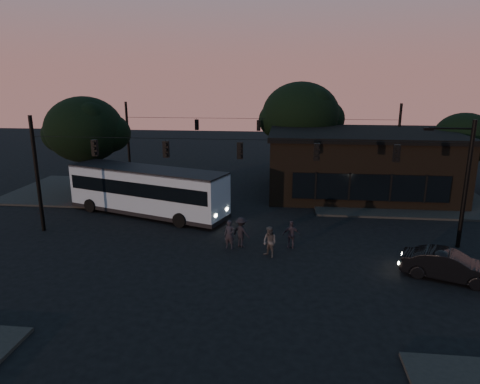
# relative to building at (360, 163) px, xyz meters

# --- Properties ---
(ground) EXTENTS (120.00, 120.00, 0.00)m
(ground) POSITION_rel_building_xyz_m (-9.00, -15.97, -2.71)
(ground) COLOR black
(ground) RESTS_ON ground
(sidewalk_far_right) EXTENTS (14.00, 10.00, 0.15)m
(sidewalk_far_right) POSITION_rel_building_xyz_m (3.00, -1.97, -2.63)
(sidewalk_far_right) COLOR black
(sidewalk_far_right) RESTS_ON ground
(sidewalk_far_left) EXTENTS (14.00, 10.00, 0.15)m
(sidewalk_far_left) POSITION_rel_building_xyz_m (-23.00, -1.97, -2.63)
(sidewalk_far_left) COLOR black
(sidewalk_far_left) RESTS_ON ground
(building) EXTENTS (15.40, 10.41, 5.40)m
(building) POSITION_rel_building_xyz_m (0.00, 0.00, 0.00)
(building) COLOR black
(building) RESTS_ON ground
(tree_behind) EXTENTS (7.60, 7.60, 9.43)m
(tree_behind) POSITION_rel_building_xyz_m (-5.00, 6.03, 3.48)
(tree_behind) COLOR black
(tree_behind) RESTS_ON ground
(tree_right) EXTENTS (5.20, 5.20, 6.86)m
(tree_right) POSITION_rel_building_xyz_m (9.00, 2.03, 1.93)
(tree_right) COLOR black
(tree_right) RESTS_ON ground
(tree_left) EXTENTS (6.40, 6.40, 8.30)m
(tree_left) POSITION_rel_building_xyz_m (-23.00, -2.97, 2.86)
(tree_left) COLOR black
(tree_left) RESTS_ON ground
(signal_rig_near) EXTENTS (26.24, 0.30, 7.50)m
(signal_rig_near) POSITION_rel_building_xyz_m (-9.00, -11.97, 1.74)
(signal_rig_near) COLOR black
(signal_rig_near) RESTS_ON ground
(signal_rig_far) EXTENTS (26.24, 0.30, 7.50)m
(signal_rig_far) POSITION_rel_building_xyz_m (-9.00, 4.03, 1.50)
(signal_rig_far) COLOR black
(signal_rig_far) RESTS_ON ground
(bus) EXTENTS (12.53, 6.70, 3.46)m
(bus) POSITION_rel_building_xyz_m (-16.25, -7.87, -0.77)
(bus) COLOR #899CAF
(bus) RESTS_ON ground
(car) EXTENTS (4.68, 3.04, 1.46)m
(car) POSITION_rel_building_xyz_m (1.89, -16.42, -1.98)
(car) COLOR black
(car) RESTS_ON ground
(pedestrian_a) EXTENTS (0.68, 0.51, 1.71)m
(pedestrian_a) POSITION_rel_building_xyz_m (-9.43, -13.66, -1.85)
(pedestrian_a) COLOR black
(pedestrian_a) RESTS_ON ground
(pedestrian_b) EXTENTS (1.08, 1.05, 1.75)m
(pedestrian_b) POSITION_rel_building_xyz_m (-7.04, -14.62, -1.83)
(pedestrian_b) COLOR #403B3A
(pedestrian_b) RESTS_ON ground
(pedestrian_c) EXTENTS (1.01, 0.48, 1.68)m
(pedestrian_c) POSITION_rel_building_xyz_m (-5.83, -13.23, -1.87)
(pedestrian_c) COLOR #312831
(pedestrian_c) RESTS_ON ground
(pedestrian_d) EXTENTS (1.35, 1.19, 1.82)m
(pedestrian_d) POSITION_rel_building_xyz_m (-8.77, -13.29, -1.80)
(pedestrian_d) COLOR black
(pedestrian_d) RESTS_ON ground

